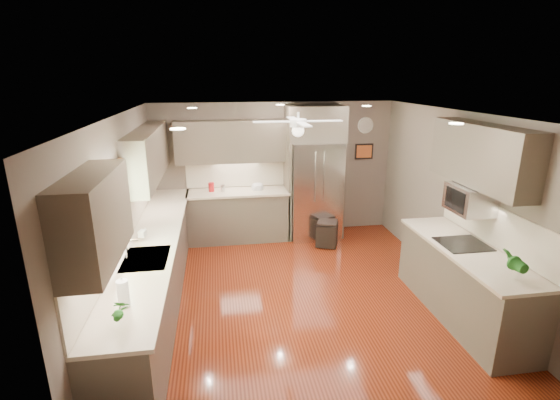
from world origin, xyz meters
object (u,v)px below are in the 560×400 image
object	(u,v)px
canister_a	(211,187)
bowl	(258,189)
stool	(327,234)
soap_bottle	(143,233)
refrigerator	(315,175)
potted_plant_right	(513,261)
paper_towel	(123,293)
microwave	(470,199)
potted_plant_left	(119,310)
canister_b	(223,188)

from	to	relation	value
canister_a	bowl	distance (m)	0.84
canister_a	stool	distance (m)	2.25
soap_bottle	refrigerator	distance (m)	3.44
canister_a	potted_plant_right	world-z (taller)	potted_plant_right
canister_a	paper_towel	size ratio (longest dim) A/B	0.62
potted_plant_right	paper_towel	distance (m)	3.86
microwave	paper_towel	size ratio (longest dim) A/B	2.07
potted_plant_left	bowl	bearing A→B (deg)	68.51
potted_plant_right	bowl	world-z (taller)	potted_plant_right
stool	paper_towel	xyz separation A→B (m)	(-2.78, -3.15, 0.84)
bowl	microwave	bearing A→B (deg)	-48.89
canister_a	canister_b	xyz separation A→B (m)	(0.20, -0.05, -0.01)
canister_b	soap_bottle	bearing A→B (deg)	-116.93
potted_plant_right	bowl	size ratio (longest dim) A/B	1.60
soap_bottle	potted_plant_left	world-z (taller)	potted_plant_left
bowl	stool	xyz separation A→B (m)	(1.18, -0.57, -0.73)
canister_b	microwave	distance (m)	4.10
canister_a	microwave	bearing A→B (deg)	-40.90
potted_plant_right	bowl	bearing A→B (deg)	121.14
canister_a	refrigerator	xyz separation A→B (m)	(1.90, -0.08, 0.17)
refrigerator	microwave	bearing A→B (deg)	-63.91
stool	paper_towel	size ratio (longest dim) A/B	1.76
microwave	stool	world-z (taller)	microwave
canister_b	refrigerator	size ratio (longest dim) A/B	0.05
canister_b	bowl	xyz separation A→B (m)	(0.63, -0.01, -0.04)
paper_towel	bowl	bearing A→B (deg)	66.81
canister_b	refrigerator	bearing A→B (deg)	-1.22
potted_plant_right	microwave	xyz separation A→B (m)	(0.12, 1.01, 0.36)
potted_plant_right	stool	world-z (taller)	potted_plant_right
canister_b	microwave	bearing A→B (deg)	-42.29
refrigerator	microwave	xyz separation A→B (m)	(1.33, -2.71, 0.29)
canister_a	refrigerator	bearing A→B (deg)	-2.51
refrigerator	paper_towel	distance (m)	4.55
canister_a	stool	bearing A→B (deg)	-17.31
soap_bottle	canister_a	bearing A→B (deg)	68.14
canister_b	bowl	distance (m)	0.63
refrigerator	stool	bearing A→B (deg)	-77.52
stool	microwave	bearing A→B (deg)	-60.87
microwave	paper_towel	xyz separation A→B (m)	(-3.98, -0.99, -0.40)
canister_b	potted_plant_left	size ratio (longest dim) A/B	0.46
potted_plant_right	refrigerator	distance (m)	3.91
canister_a	potted_plant_left	world-z (taller)	potted_plant_left
potted_plant_right	paper_towel	world-z (taller)	potted_plant_right
potted_plant_left	canister_a	bearing A→B (deg)	79.69
soap_bottle	refrigerator	bearing A→B (deg)	36.77
canister_a	potted_plant_right	size ratio (longest dim) A/B	0.46
canister_a	microwave	world-z (taller)	microwave
stool	paper_towel	bearing A→B (deg)	-131.38
microwave	stool	bearing A→B (deg)	119.13
soap_bottle	stool	xyz separation A→B (m)	(2.88, 1.51, -0.79)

